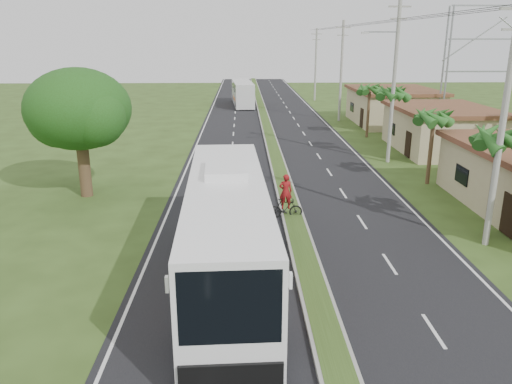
{
  "coord_description": "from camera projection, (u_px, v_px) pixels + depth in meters",
  "views": [
    {
      "loc": [
        -2.63,
        -18.89,
        9.05
      ],
      "look_at": [
        -1.97,
        4.62,
        1.8
      ],
      "focal_mm": 35.0,
      "sensor_mm": 36.0,
      "label": 1
    }
  ],
  "objects": [
    {
      "name": "median_strip",
      "position": [
        275.0,
        155.0,
        39.86
      ],
      "size": [
        1.2,
        160.0,
        0.18
      ],
      "color": "gray",
      "rests_on": "ground"
    },
    {
      "name": "road_asphalt",
      "position": [
        275.0,
        157.0,
        39.89
      ],
      "size": [
        14.0,
        160.0,
        0.02
      ],
      "primitive_type": "cube",
      "color": "black",
      "rests_on": "ground"
    },
    {
      "name": "coach_bus_far",
      "position": [
        243.0,
        92.0,
        70.05
      ],
      "size": [
        3.2,
        11.51,
        3.31
      ],
      "rotation": [
        0.0,
        0.0,
        0.06
      ],
      "color": "silver",
      "rests_on": "ground"
    },
    {
      "name": "utility_pole_c",
      "position": [
        341.0,
        70.0,
        55.64
      ],
      "size": [
        1.6,
        0.28,
        11.0
      ],
      "color": "gray",
      "rests_on": "ground"
    },
    {
      "name": "shop_far",
      "position": [
        393.0,
        106.0,
        54.98
      ],
      "size": [
        8.6,
        11.6,
        3.82
      ],
      "color": "tan",
      "rests_on": "ground"
    },
    {
      "name": "lane_edge_left",
      "position": [
        191.0,
        157.0,
        39.71
      ],
      "size": [
        0.12,
        160.0,
        0.01
      ],
      "primitive_type": "cube",
      "color": "silver",
      "rests_on": "ground"
    },
    {
      "name": "lane_edge_right",
      "position": [
        358.0,
        156.0,
        40.07
      ],
      "size": [
        0.12,
        160.0,
        0.01
      ],
      "primitive_type": "cube",
      "color": "silver",
      "rests_on": "ground"
    },
    {
      "name": "palm_verge_a",
      "position": [
        500.0,
        138.0,
        22.5
      ],
      "size": [
        2.4,
        2.4,
        5.45
      ],
      "color": "#473321",
      "rests_on": "ground"
    },
    {
      "name": "utility_pole_a",
      "position": [
        503.0,
        121.0,
        21.25
      ],
      "size": [
        1.6,
        0.28,
        11.0
      ],
      "color": "gray",
      "rests_on": "ground"
    },
    {
      "name": "shade_tree",
      "position": [
        77.0,
        112.0,
        28.55
      ],
      "size": [
        6.3,
        6.0,
        7.54
      ],
      "color": "#473321",
      "rests_on": "ground"
    },
    {
      "name": "coach_bus_main",
      "position": [
        227.0,
        224.0,
        18.62
      ],
      "size": [
        3.33,
        13.63,
        4.37
      ],
      "rotation": [
        0.0,
        0.0,
        0.04
      ],
      "color": "white",
      "rests_on": "ground"
    },
    {
      "name": "palm_verge_c",
      "position": [
        393.0,
        93.0,
        37.66
      ],
      "size": [
        2.4,
        2.4,
        5.85
      ],
      "color": "#473321",
      "rests_on": "ground"
    },
    {
      "name": "shop_mid",
      "position": [
        441.0,
        129.0,
        41.63
      ],
      "size": [
        7.6,
        10.6,
        3.67
      ],
      "color": "tan",
      "rests_on": "ground"
    },
    {
      "name": "utility_pole_b",
      "position": [
        394.0,
        79.0,
        36.36
      ],
      "size": [
        3.2,
        0.28,
        12.0
      ],
      "color": "gray",
      "rests_on": "ground"
    },
    {
      "name": "billboard_lattice",
      "position": [
        497.0,
        63.0,
        48.02
      ],
      "size": [
        10.18,
        1.18,
        12.07
      ],
      "color": "gray",
      "rests_on": "ground"
    },
    {
      "name": "palm_verge_d",
      "position": [
        370.0,
        89.0,
        46.44
      ],
      "size": [
        2.4,
        2.4,
        5.25
      ],
      "color": "#473321",
      "rests_on": "ground"
    },
    {
      "name": "ground",
      "position": [
        306.0,
        265.0,
        20.79
      ],
      "size": [
        180.0,
        180.0,
        0.0
      ],
      "primitive_type": "plane",
      "color": "#304419",
      "rests_on": "ground"
    },
    {
      "name": "utility_pole_d",
      "position": [
        316.0,
        64.0,
        74.82
      ],
      "size": [
        1.6,
        0.28,
        10.5
      ],
      "color": "gray",
      "rests_on": "ground"
    },
    {
      "name": "palm_verge_b",
      "position": [
        434.0,
        117.0,
        31.22
      ],
      "size": [
        2.4,
        2.4,
        5.05
      ],
      "color": "#473321",
      "rests_on": "ground"
    },
    {
      "name": "motorcyclist",
      "position": [
        285.0,
        203.0,
        25.95
      ],
      "size": [
        1.81,
        0.58,
        2.41
      ],
      "rotation": [
        0.0,
        0.0,
        0.04
      ],
      "color": "black",
      "rests_on": "ground"
    }
  ]
}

